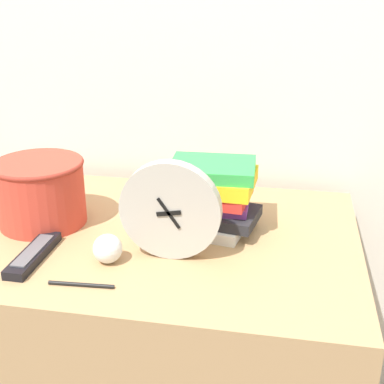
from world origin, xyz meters
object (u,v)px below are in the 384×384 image
desk_clock (170,211)px  pen (81,285)px  basket (40,190)px  crumpled_paper_ball (108,249)px  tv_remote (33,254)px  book_stack (210,194)px

desk_clock → pen: bearing=-134.5°
basket → crumpled_paper_ball: size_ratio=3.47×
desk_clock → basket: 0.37m
desk_clock → crumpled_paper_ball: 0.16m
tv_remote → pen: 0.17m
desk_clock → crumpled_paper_ball: bearing=-159.4°
tv_remote → crumpled_paper_ball: size_ratio=3.02×
desk_clock → crumpled_paper_ball: desk_clock is taller
book_stack → crumpled_paper_ball: 0.29m
basket → pen: 0.34m
desk_clock → tv_remote: bearing=-167.3°
book_stack → tv_remote: (-0.36, -0.24, -0.07)m
pen → tv_remote: bearing=149.1°
tv_remote → crumpled_paper_ball: crumpled_paper_ball is taller
crumpled_paper_ball → pen: crumpled_paper_ball is taller
pen → basket: bearing=127.5°
tv_remote → basket: bearing=108.2°
crumpled_paper_ball → desk_clock: bearing=20.6°
book_stack → crumpled_paper_ball: (-0.19, -0.22, -0.05)m
basket → crumpled_paper_ball: bearing=-35.4°
desk_clock → tv_remote: size_ratio=1.15×
book_stack → pen: (-0.21, -0.32, -0.08)m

